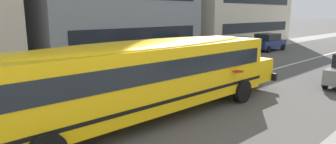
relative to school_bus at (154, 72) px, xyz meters
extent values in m
plane|color=#54514F|center=(-2.75, 1.21, -1.59)|extent=(400.00, 400.00, 0.00)
cube|color=silver|center=(-2.75, 1.21, -1.59)|extent=(110.00, 0.16, 0.01)
cube|color=yellow|center=(-0.23, 0.01, -0.10)|extent=(10.30, 2.58, 2.05)
cube|color=yellow|center=(5.63, -0.14, -0.62)|extent=(1.54, 1.99, 1.02)
cube|color=black|center=(6.38, -0.16, -0.96)|extent=(0.24, 2.33, 0.34)
cube|color=black|center=(-0.23, 0.01, 0.27)|extent=(9.69, 2.61, 0.60)
cube|color=black|center=(-0.23, 0.01, -0.71)|extent=(10.32, 2.61, 0.11)
ellipsoid|color=yellow|center=(-0.23, 0.01, 0.92)|extent=(9.89, 2.39, 0.34)
cylinder|color=red|center=(3.01, -1.41, -0.21)|extent=(0.42, 0.42, 0.03)
cylinder|color=black|center=(3.69, 1.07, -1.13)|extent=(0.94, 0.28, 0.93)
cylinder|color=black|center=(3.63, -1.26, -1.13)|extent=(0.94, 0.28, 0.93)
cylinder|color=black|center=(-4.09, 1.27, -1.13)|extent=(0.94, 0.28, 0.93)
cube|color=navy|center=(19.84, 6.15, -0.94)|extent=(3.97, 1.86, 0.70)
cube|color=black|center=(19.69, 6.15, -0.27)|extent=(2.26, 1.65, 0.64)
cylinder|color=black|center=(21.17, 6.94, -1.29)|extent=(0.61, 0.21, 0.60)
cylinder|color=black|center=(21.10, 5.24, -1.29)|extent=(0.61, 0.21, 0.60)
cylinder|color=black|center=(18.57, 7.05, -1.29)|extent=(0.61, 0.21, 0.60)
cylinder|color=black|center=(18.50, 5.35, -1.29)|extent=(0.61, 0.21, 0.60)
cube|color=black|center=(14.30, 6.04, -0.94)|extent=(3.95, 1.81, 0.70)
cube|color=black|center=(14.15, 6.04, -0.27)|extent=(2.24, 1.62, 0.64)
cylinder|color=black|center=(15.58, 6.93, -1.29)|extent=(0.60, 0.20, 0.60)
cylinder|color=black|center=(15.63, 5.23, -1.29)|extent=(0.60, 0.20, 0.60)
cylinder|color=black|center=(12.98, 6.85, -1.29)|extent=(0.60, 0.20, 0.60)
cylinder|color=black|center=(13.03, 5.15, -1.29)|extent=(0.60, 0.20, 0.60)
cylinder|color=black|center=(8.43, -2.81, -1.29)|extent=(0.61, 0.20, 0.60)
cube|color=black|center=(7.67, 10.28, 0.33)|extent=(11.84, 0.04, 1.10)
cube|color=black|center=(25.20, 10.28, 0.33)|extent=(14.16, 0.04, 1.10)
camera|label=1|loc=(-6.34, -7.37, 1.97)|focal=31.00mm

